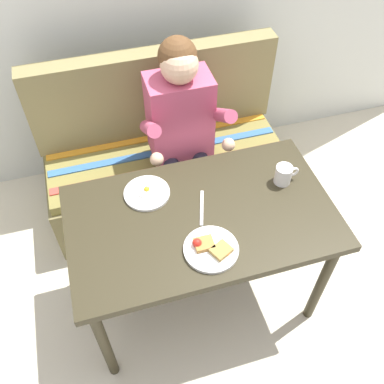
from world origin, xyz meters
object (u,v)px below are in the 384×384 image
plate_eggs (147,193)px  table (201,226)px  plate_breakfast (211,249)px  person (183,127)px  coffee_mug (284,174)px  couch (165,162)px  knife (202,208)px

plate_eggs → table: bearing=-42.3°
plate_breakfast → plate_eggs: 0.42m
person → coffee_mug: 0.62m
couch → person: 0.45m
plate_eggs → coffee_mug: bearing=-9.2°
table → coffee_mug: bearing=11.3°
couch → coffee_mug: 0.92m
plate_breakfast → plate_eggs: bearing=116.7°
plate_eggs → couch: bearing=70.2°
table → knife: bearing=70.6°
plate_eggs → plate_breakfast: bearing=-63.3°
plate_breakfast → plate_eggs: plate_breakfast is taller
table → knife: 0.09m
plate_breakfast → knife: 0.23m
table → person: bearing=82.3°
plate_eggs → knife: (0.22, -0.15, -0.01)m
table → plate_breakfast: plate_breakfast is taller
plate_breakfast → knife: (0.03, 0.23, -0.01)m
table → couch: bearing=90.0°
table → couch: 0.83m
couch → plate_breakfast: bearing=-91.0°
couch → plate_eggs: couch is taller
coffee_mug → knife: bearing=-173.4°
knife → person: bearing=101.1°
couch → coffee_mug: size_ratio=12.20×
plate_breakfast → knife: plate_breakfast is taller
person → knife: 0.56m
table → person: size_ratio=0.99×
coffee_mug → knife: coffee_mug is taller
person → plate_eggs: size_ratio=5.67×
plate_eggs → knife: bearing=-34.5°
plate_breakfast → couch: bearing=89.0°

